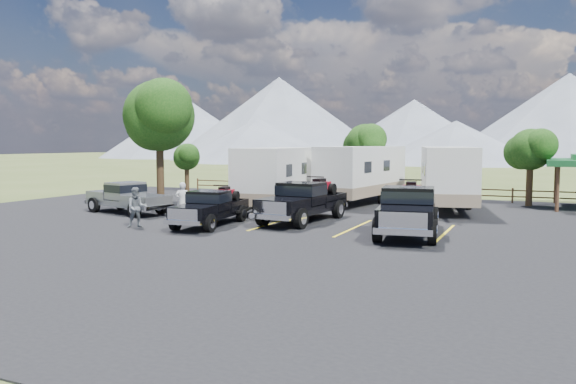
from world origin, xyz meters
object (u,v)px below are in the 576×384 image
at_px(tree_big_nw, 159,116).
at_px(trailer_right, 447,177).
at_px(trailer_center, 362,174).
at_px(pickup_silver, 127,197).
at_px(person_b, 137,207).
at_px(rig_left, 211,207).
at_px(person_a, 183,202).
at_px(rig_center, 304,200).
at_px(rig_right, 408,209).
at_px(trailer_left, 278,177).

relative_size(tree_big_nw, trailer_right, 0.75).
xyz_separation_m(trailer_center, pickup_silver, (-10.16, -10.26, -1.01)).
relative_size(tree_big_nw, person_b, 4.26).
xyz_separation_m(rig_left, person_a, (-2.05, 0.65, 0.09)).
height_order(rig_left, rig_center, rig_center).
relative_size(rig_right, pickup_silver, 1.17).
height_order(rig_center, trailer_right, trailer_right).
height_order(rig_left, trailer_right, trailer_right).
bearing_deg(trailer_center, pickup_silver, -127.23).
relative_size(rig_center, rig_right, 0.94).
relative_size(rig_left, rig_center, 0.85).
bearing_deg(trailer_center, rig_right, -56.30).
height_order(trailer_right, pickup_silver, trailer_right).
xyz_separation_m(pickup_silver, person_b, (3.87, -3.91, 0.03)).
bearing_deg(rig_right, person_a, 174.20).
distance_m(trailer_left, person_a, 6.84).
distance_m(trailer_left, trailer_center, 6.20).
distance_m(rig_left, trailer_left, 7.14).
bearing_deg(trailer_center, trailer_right, -7.17).
bearing_deg(rig_center, person_b, -136.70).
bearing_deg(tree_big_nw, person_b, -58.51).
bearing_deg(trailer_right, trailer_center, 152.42).
xyz_separation_m(tree_big_nw, trailer_right, (17.29, 3.79, -3.67)).
distance_m(rig_center, rig_right, 5.80).
distance_m(tree_big_nw, trailer_right, 18.07).
distance_m(rig_left, person_b, 3.37).
xyz_separation_m(person_a, person_b, (-0.70, -2.59, -0.05)).
relative_size(trailer_center, person_a, 5.41).
height_order(tree_big_nw, trailer_left, tree_big_nw).
relative_size(trailer_center, pickup_silver, 1.76).
bearing_deg(trailer_left, trailer_right, 15.91).
bearing_deg(tree_big_nw, rig_center, -18.86).
xyz_separation_m(rig_center, trailer_center, (0.13, 9.21, 0.85)).
xyz_separation_m(tree_big_nw, trailer_left, (8.33, 0.08, -3.69)).
bearing_deg(pickup_silver, tree_big_nw, -148.27).
bearing_deg(rig_center, trailer_center, 93.63).
height_order(person_a, person_b, person_a).
bearing_deg(rig_right, rig_left, 179.03).
xyz_separation_m(trailer_right, person_a, (-11.12, -10.13, -0.92)).
relative_size(pickup_silver, person_b, 3.24).
bearing_deg(tree_big_nw, trailer_left, 0.54).
bearing_deg(rig_center, tree_big_nw, 165.60).
xyz_separation_m(rig_center, trailer_right, (5.65, 7.76, 0.85)).
relative_size(trailer_right, pickup_silver, 1.75).
relative_size(rig_right, trailer_right, 0.67).
height_order(rig_right, trailer_center, trailer_center).
bearing_deg(trailer_center, person_b, -106.44).
height_order(rig_right, trailer_left, trailer_left).
xyz_separation_m(trailer_left, person_a, (-2.16, -6.42, -0.90)).
bearing_deg(rig_left, rig_center, 35.21).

